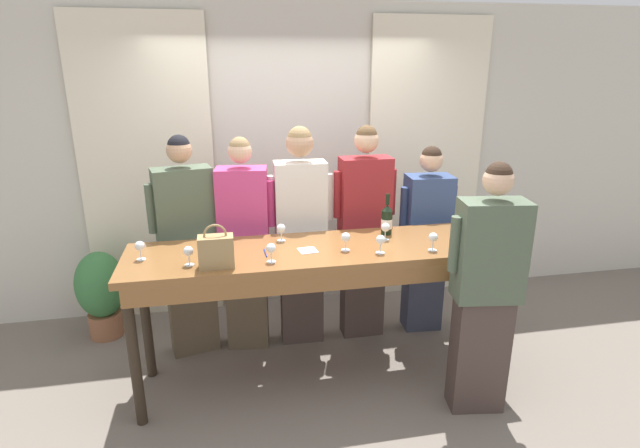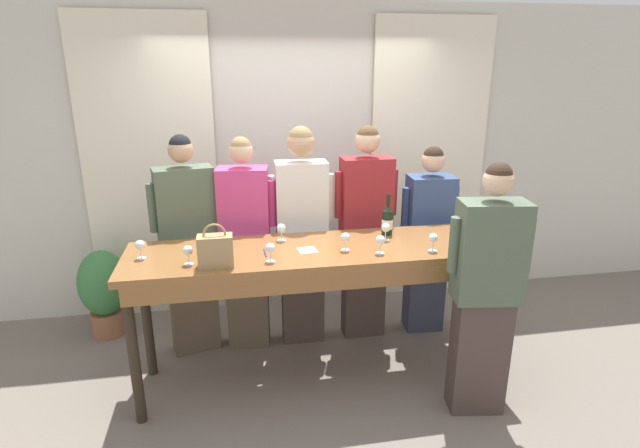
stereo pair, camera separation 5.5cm
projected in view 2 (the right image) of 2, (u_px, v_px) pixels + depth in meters
The scene contains 27 objects.
ground_plane at pixel (322, 376), 3.80m from camera, with size 18.00×18.00×0.00m, color #70665B.
wall_back at pixel (295, 161), 4.67m from camera, with size 12.00×0.06×2.80m.
curtain_panel_left at pixel (151, 173), 4.40m from camera, with size 1.14×0.03×2.69m.
curtain_panel_right at pixel (428, 163), 4.84m from camera, with size 1.14×0.03×2.69m.
tasting_bar at pixel (322, 264), 3.49m from camera, with size 2.69×0.69×1.05m.
wine_bottle at pixel (387, 220), 3.71m from camera, with size 0.08×0.08×0.31m.
handbag at pixel (215, 250), 3.12m from camera, with size 0.22×0.12×0.29m.
wine_glass_front_left at pixel (380, 241), 3.34m from camera, with size 0.06×0.06×0.13m.
wine_glass_front_mid at pixel (484, 231), 3.53m from camera, with size 0.06×0.06×0.13m.
wine_glass_front_right at pixel (386, 228), 3.59m from camera, with size 0.06×0.06×0.13m.
wine_glass_center_left at pixel (345, 238), 3.40m from camera, with size 0.06×0.06×0.13m.
wine_glass_center_mid at pixel (270, 249), 3.20m from camera, with size 0.06×0.06×0.13m.
wine_glass_center_right at pixel (140, 246), 3.25m from camera, with size 0.06×0.06×0.13m.
wine_glass_back_left at pixel (433, 239), 3.38m from camera, with size 0.06×0.06×0.13m.
wine_glass_back_mid at pixel (475, 216), 3.89m from camera, with size 0.06×0.06×0.13m.
wine_glass_back_right at pixel (465, 219), 3.82m from camera, with size 0.06×0.06×0.13m.
wine_glass_near_host at pixel (281, 229), 3.58m from camera, with size 0.06×0.06×0.13m.
wine_glass_by_bottle at pixel (188, 251), 3.16m from camera, with size 0.06×0.06×0.13m.
napkin at pixel (307, 250), 3.42m from camera, with size 0.14×0.14×0.00m.
pen at pixel (265, 253), 3.37m from camera, with size 0.01×0.15×0.01m.
guest_olive_jacket at pixel (189, 246), 3.90m from camera, with size 0.55×0.31×1.78m.
guest_pink_top at pixel (246, 244), 3.98m from camera, with size 0.51×0.28×1.75m.
guest_cream_sweater at pixel (302, 234), 4.04m from camera, with size 0.52×0.23×1.82m.
guest_striped_shirt at pixel (365, 232), 4.14m from camera, with size 0.52×0.22×1.82m.
guest_navy_coat at pixel (428, 240), 4.26m from camera, with size 0.49×0.28×1.64m.
host_pouring at pixel (486, 292), 3.20m from camera, with size 0.53×0.29×1.72m.
potted_plant at pixel (104, 289), 4.28m from camera, with size 0.41×0.41×0.77m.
Camera 2 is at (-0.59, -3.20, 2.28)m, focal length 28.00 mm.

